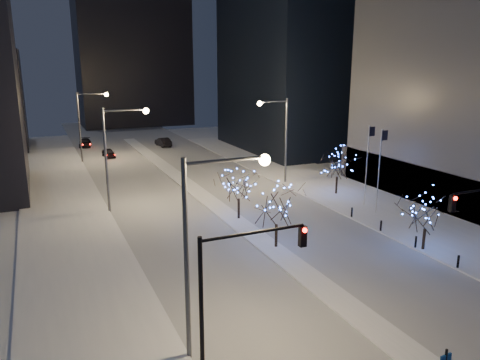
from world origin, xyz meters
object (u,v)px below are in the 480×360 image
street_lamp_w_near (207,229)px  street_lamp_east (279,130)px  holiday_tree_plaza_far (338,163)px  car_mid (163,142)px  street_lamp_w_far (87,117)px  car_near (109,153)px  car_far (85,143)px  holiday_tree_median_near (277,203)px  holiday_tree_median_far (239,184)px  street_lamp_w_mid (117,145)px  holiday_tree_plaza_near (427,212)px  traffic_signal_west (234,279)px

street_lamp_w_near → street_lamp_east: (19.02, 28.00, -0.05)m
holiday_tree_plaza_far → car_mid: bearing=104.3°
street_lamp_w_far → holiday_tree_plaza_far: (22.51, -28.75, -3.02)m
street_lamp_east → car_near: bearing=123.3°
street_lamp_east → street_lamp_w_far: bearing=130.8°
street_lamp_w_near → car_far: bearing=89.3°
street_lamp_east → holiday_tree_median_near: street_lamp_east is taller
street_lamp_w_far → car_far: size_ratio=2.19×
holiday_tree_median_far → street_lamp_w_mid: bearing=143.1°
car_far → street_lamp_w_far: bearing=-85.0°
holiday_tree_plaza_near → holiday_tree_median_near: bearing=153.6°
street_lamp_w_far → street_lamp_east: (19.02, -22.00, -0.05)m
car_near → holiday_tree_median_far: size_ratio=0.80×
holiday_tree_median_near → holiday_tree_plaza_far: 16.96m
street_lamp_w_mid → traffic_signal_west: 27.06m
street_lamp_w_mid → holiday_tree_median_far: (9.44, -7.10, -3.16)m
car_mid → holiday_tree_plaza_near: bearing=91.7°
car_near → holiday_tree_plaza_near: 49.70m
holiday_tree_plaza_far → traffic_signal_west: bearing=-133.4°
street_lamp_w_mid → holiday_tree_median_near: street_lamp_w_mid is taller
car_mid → car_near: bearing=25.7°
street_lamp_w_near → street_lamp_w_mid: (0.00, 25.00, 0.00)m
street_lamp_w_far → holiday_tree_median_far: street_lamp_w_far is taller
street_lamp_w_near → street_lamp_w_far: 50.00m
holiday_tree_plaza_far → street_lamp_east: bearing=117.3°
holiday_tree_median_near → holiday_tree_plaza_near: bearing=-26.4°
holiday_tree_median_far → car_mid: bearing=84.9°
street_lamp_w_far → car_mid: bearing=32.7°
traffic_signal_west → holiday_tree_median_near: traffic_signal_west is taller
street_lamp_w_near → car_near: size_ratio=2.60×
holiday_tree_median_near → holiday_tree_median_far: bearing=89.4°
traffic_signal_west → holiday_tree_median_far: 21.87m
street_lamp_w_far → holiday_tree_plaza_far: size_ratio=1.95×
car_mid → street_lamp_w_far: bearing=27.5°
car_near → holiday_tree_plaza_near: bearing=-73.1°
car_far → street_lamp_east: bearing=-54.5°
holiday_tree_plaza_near → car_mid: bearing=96.9°
holiday_tree_median_near → holiday_tree_plaza_near: (10.07, -5.01, -0.50)m
street_lamp_w_far → holiday_tree_plaza_near: (19.44, -44.48, -3.35)m
street_lamp_w_far → car_near: (3.00, 2.36, -5.84)m
car_mid → car_far: 13.28m
street_lamp_w_far → car_mid: 16.52m
traffic_signal_west → holiday_tree_median_near: 15.39m
street_lamp_w_near → car_near: (3.00, 52.36, -5.84)m
car_near → car_mid: 11.69m
car_near → car_mid: (10.03, 6.00, 0.09)m
street_lamp_w_far → holiday_tree_plaza_far: street_lamp_w_far is taller
car_far → holiday_tree_plaza_far: size_ratio=0.89×
street_lamp_east → holiday_tree_median_far: street_lamp_east is taller
car_near → street_lamp_east: bearing=-59.2°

